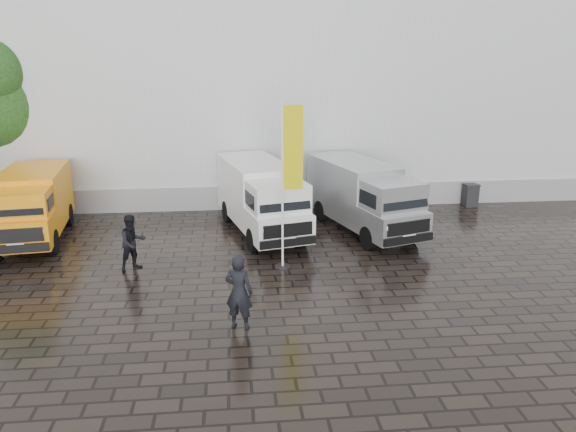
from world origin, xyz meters
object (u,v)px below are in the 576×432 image
at_px(van_white, 261,199).
at_px(person_tent, 133,242).
at_px(flagpole, 288,175).
at_px(van_silver, 363,198).
at_px(van_yellow, 32,207).
at_px(wheelie_bin, 470,195).
at_px(person_front, 239,292).

distance_m(van_white, person_tent, 5.34).
bearing_deg(van_white, flagpole, -93.23).
bearing_deg(van_silver, flagpole, -150.71).
xyz_separation_m(van_yellow, van_white, (8.25, 0.05, 0.07)).
distance_m(wheelie_bin, person_tent, 14.86).
height_order(van_silver, person_tent, van_silver).
relative_size(van_white, wheelie_bin, 6.06).
bearing_deg(wheelie_bin, van_white, -165.04).
relative_size(van_silver, person_tent, 3.31).
bearing_deg(van_yellow, van_silver, -7.10).
distance_m(van_yellow, person_tent, 5.18).
bearing_deg(person_front, wheelie_bin, -113.85).
relative_size(van_silver, flagpole, 1.10).
height_order(van_yellow, van_silver, van_silver).
height_order(van_yellow, flagpole, flagpole).
bearing_deg(van_white, van_yellow, 166.48).
bearing_deg(van_yellow, wheelie_bin, 2.56).
distance_m(van_white, person_front, 7.56).
height_order(van_white, person_tent, van_white).
xyz_separation_m(flagpole, person_tent, (-4.88, 0.31, -2.11)).
xyz_separation_m(van_white, wheelie_bin, (9.37, 2.77, -0.80)).
bearing_deg(van_yellow, person_front, -52.03).
distance_m(van_yellow, person_front, 10.44).
height_order(van_silver, flagpole, flagpole).
distance_m(van_silver, flagpole, 4.97).
bearing_deg(person_tent, van_yellow, 106.46).
xyz_separation_m(van_yellow, van_silver, (12.11, -0.12, 0.05)).
distance_m(van_white, wheelie_bin, 9.80).
bearing_deg(flagpole, person_tent, 176.39).
bearing_deg(flagpole, van_yellow, 158.45).
relative_size(flagpole, wheelie_bin, 5.42).
height_order(van_white, van_silver, van_white).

